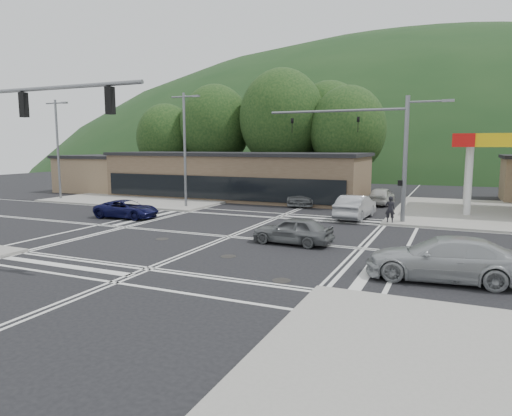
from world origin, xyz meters
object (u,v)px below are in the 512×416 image
at_px(pedestrian, 390,209).
at_px(car_blue_west, 127,209).
at_px(car_queue_a, 355,207).
at_px(car_queue_b, 381,196).
at_px(car_grey_center, 293,230).
at_px(car_northbound, 304,196).
at_px(car_silver_east, 444,259).

bearing_deg(pedestrian, car_blue_west, 6.08).
bearing_deg(car_queue_a, car_queue_b, -89.69).
distance_m(car_queue_a, pedestrian, 2.90).
height_order(car_blue_west, car_queue_a, car_queue_a).
distance_m(car_grey_center, car_queue_b, 17.67).
relative_size(car_blue_west, car_grey_center, 1.09).
relative_size(car_queue_b, car_northbound, 0.82).
bearing_deg(pedestrian, car_queue_a, -40.02).
bearing_deg(car_grey_center, pedestrian, 157.30).
distance_m(car_blue_west, car_queue_b, 20.67).
bearing_deg(car_northbound, car_silver_east, -68.14).
bearing_deg(car_blue_west, car_silver_east, -112.76).
relative_size(car_silver_east, car_queue_a, 1.13).
bearing_deg(car_blue_west, car_queue_a, -71.26).
height_order(car_silver_east, car_northbound, car_silver_east).
bearing_deg(car_silver_east, car_blue_west, -113.08).
bearing_deg(car_silver_east, car_queue_a, -159.64).
distance_m(car_blue_west, car_queue_a, 15.65).
distance_m(car_silver_east, car_queue_b, 21.96).
bearing_deg(car_blue_west, car_northbound, -41.10).
xyz_separation_m(car_blue_west, car_queue_b, (14.93, 14.30, 0.12)).
xyz_separation_m(car_queue_b, car_northbound, (-6.00, -2.54, 0.02)).
bearing_deg(car_grey_center, car_blue_west, -101.06).
height_order(car_blue_west, car_silver_east, car_silver_east).
distance_m(car_silver_east, pedestrian, 12.00).
bearing_deg(car_northbound, car_grey_center, -83.76).
xyz_separation_m(car_grey_center, car_northbound, (-4.26, 15.04, 0.07)).
height_order(car_silver_east, car_queue_a, car_queue_a).
bearing_deg(car_northbound, pedestrian, -51.72).
height_order(car_grey_center, car_northbound, car_northbound).
bearing_deg(pedestrian, car_queue_b, -87.31).
xyz_separation_m(car_blue_west, car_northbound, (8.93, 11.76, 0.15)).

